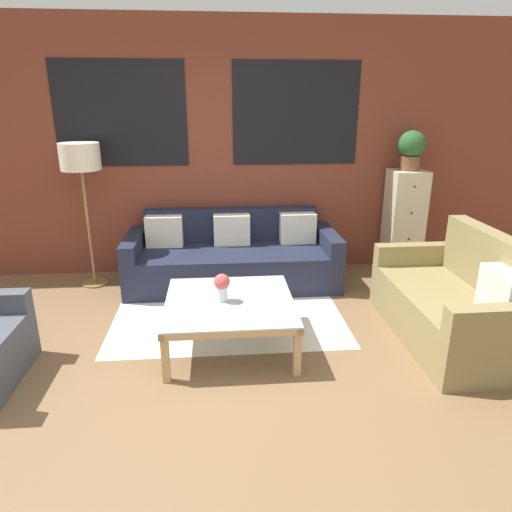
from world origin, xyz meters
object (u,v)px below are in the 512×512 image
settee_vintage (455,305)px  flower_vase (222,285)px  coffee_table (230,306)px  couch_dark (233,258)px  drawer_cabinet (403,222)px  floor_lamp (81,163)px  potted_plant (411,149)px

settee_vintage → flower_vase: 1.96m
settee_vintage → flower_vase: bearing=179.2°
settee_vintage → coffee_table: (-1.89, 0.04, 0.05)m
couch_dark → flower_vase: bearing=-95.5°
drawer_cabinet → coffee_table: bearing=-142.2°
couch_dark → floor_lamp: (-1.53, 0.08, 1.05)m
coffee_table → flower_vase: 0.20m
couch_dark → flower_vase: 1.44m
couch_dark → coffee_table: 1.41m
settee_vintage → drawer_cabinet: 1.69m
couch_dark → coffee_table: size_ratio=2.21×
flower_vase → floor_lamp: bearing=133.2°
couch_dark → potted_plant: bearing=6.2°
coffee_table → floor_lamp: floor_lamp is taller
settee_vintage → drawer_cabinet: drawer_cabinet is taller
floor_lamp → drawer_cabinet: (3.54, 0.14, -0.74)m
coffee_table → drawer_cabinet: (2.09, 1.62, 0.24)m
coffee_table → potted_plant: bearing=37.8°
settee_vintage → floor_lamp: size_ratio=1.02×
coffee_table → flower_vase: bearing=-171.7°
settee_vintage → flower_vase: settee_vintage is taller
floor_lamp → flower_vase: size_ratio=6.64×
settee_vintage → potted_plant: (0.19, 1.66, 1.12)m
couch_dark → potted_plant: (2.01, 0.22, 1.15)m
drawer_cabinet → flower_vase: 2.69m
drawer_cabinet → potted_plant: size_ratio=2.74×
drawer_cabinet → settee_vintage: bearing=-96.6°
floor_lamp → couch_dark: bearing=-2.9°
couch_dark → flower_vase: (-0.14, -1.41, 0.26)m
potted_plant → flower_vase: size_ratio=1.88×
settee_vintage → coffee_table: size_ratio=1.52×
couch_dark → potted_plant: potted_plant is taller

